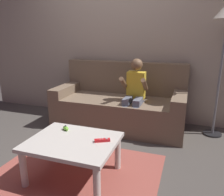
% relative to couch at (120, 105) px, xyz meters
% --- Properties ---
extents(ground_plane, '(9.55, 9.55, 0.00)m').
position_rel_couch_xyz_m(ground_plane, '(-0.19, -1.07, -0.31)').
color(ground_plane, '#4C4742').
extents(wall_back, '(4.77, 0.05, 2.50)m').
position_rel_couch_xyz_m(wall_back, '(-0.19, 0.39, 0.94)').
color(wall_back, '#B2A38E').
rests_on(wall_back, ground).
extents(couch, '(1.84, 0.80, 0.91)m').
position_rel_couch_xyz_m(couch, '(0.00, 0.00, 0.00)').
color(couch, '#75604C').
rests_on(couch, ground).
extents(person_seated_on_couch, '(0.34, 0.41, 1.00)m').
position_rel_couch_xyz_m(person_seated_on_couch, '(0.25, -0.19, 0.26)').
color(person_seated_on_couch, slate).
rests_on(person_seated_on_couch, ground).
extents(coffee_table, '(0.79, 0.64, 0.38)m').
position_rel_couch_xyz_m(coffee_table, '(-0.03, -1.37, 0.01)').
color(coffee_table, beige).
rests_on(coffee_table, ground).
extents(area_rug, '(1.57, 1.32, 0.01)m').
position_rel_couch_xyz_m(area_rug, '(-0.03, -1.37, -0.30)').
color(area_rug, '#9E4C42').
rests_on(area_rug, ground).
extents(game_remote_red_near_edge, '(0.14, 0.10, 0.03)m').
position_rel_couch_xyz_m(game_remote_red_near_edge, '(0.23, -1.30, 0.09)').
color(game_remote_red_near_edge, red).
rests_on(game_remote_red_near_edge, coffee_table).
extents(nunchuk_lime, '(0.10, 0.09, 0.05)m').
position_rel_couch_xyz_m(nunchuk_lime, '(-0.20, -1.19, 0.09)').
color(nunchuk_lime, '#72C638').
rests_on(nunchuk_lime, coffee_table).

